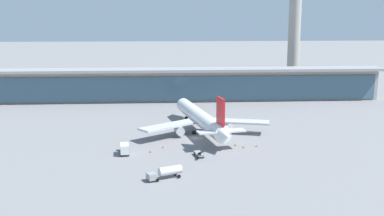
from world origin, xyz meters
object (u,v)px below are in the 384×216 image
Objects in this scene: service_truck_near_nose_grey at (166,172)px; service_truck_mid_apron_blue at (125,148)px; safety_cone_echo at (150,151)px; airliner_on_stand at (201,119)px; service_truck_under_wing_grey at (199,154)px; safety_cone_alpha at (235,145)px; safety_cone_bravo at (256,146)px; safety_cone_charlie at (163,147)px; safety_cone_delta at (243,147)px; control_tower at (295,9)px.

service_truck_mid_apron_blue is at bearing 118.42° from service_truck_near_nose_grey.
airliner_on_stand is at bearing 52.93° from safety_cone_echo.
service_truck_near_nose_grey reaches higher than service_truck_under_wing_grey.
airliner_on_stand reaches higher than service_truck_under_wing_grey.
safety_cone_alpha is 1.00× the size of safety_cone_bravo.
service_truck_near_nose_grey is at bearing -79.20° from safety_cone_echo.
safety_cone_alpha is 1.00× the size of safety_cone_charlie.
service_truck_near_nose_grey is at bearing -127.37° from safety_cone_alpha.
safety_cone_alpha is at bearing 41.36° from service_truck_under_wing_grey.
safety_cone_alpha is at bearing -61.63° from airliner_on_stand.
service_truck_mid_apron_blue is at bearing -170.54° from safety_cone_echo.
safety_cone_alpha is (32.75, 6.53, -1.37)m from service_truck_mid_apron_blue.
safety_cone_echo is at bearing -174.23° from safety_cone_delta.
control_tower is (57.25, 92.61, 37.63)m from airliner_on_stand.
service_truck_under_wing_grey is 9.91× the size of safety_cone_alpha.
safety_cone_charlie is at bearing 136.70° from service_truck_under_wing_grey.
safety_cone_charlie is at bearing -177.37° from safety_cone_alpha.
safety_cone_charlie is (10.89, 5.52, -1.37)m from service_truck_mid_apron_blue.
control_tower is 125.87m from safety_cone_bravo.
service_truck_near_nose_grey is at bearing -136.29° from safety_cone_bravo.
safety_cone_echo is (-73.81, -114.53, -42.16)m from control_tower.
airliner_on_stand reaches higher than safety_cone_alpha.
safety_cone_alpha is (11.85, 10.43, -0.49)m from service_truck_under_wing_grey.
service_truck_mid_apron_blue reaches higher than service_truck_under_wing_grey.
service_truck_under_wing_grey is 15.80m from safety_cone_alpha.
control_tower is 111.59× the size of safety_cone_delta.
airliner_on_stand is 82.17× the size of safety_cone_bravo.
airliner_on_stand is at bearing 74.55° from service_truck_near_nose_grey.
safety_cone_echo is at bearing -173.36° from safety_cone_bravo.
service_truck_under_wing_grey is at bearing -43.30° from safety_cone_charlie.
safety_cone_bravo and safety_cone_echo have the same top height.
safety_cone_bravo is at bearing -50.38° from airliner_on_stand.
service_truck_near_nose_grey reaches higher than safety_cone_bravo.
service_truck_near_nose_grey is at bearing -132.59° from safety_cone_delta.
safety_cone_echo is (7.22, 1.20, -1.37)m from service_truck_mid_apron_blue.
safety_cone_alpha is at bearing 11.27° from service_truck_mid_apron_blue.
airliner_on_stand is 27.48m from service_truck_under_wing_grey.
safety_cone_delta is (-46.31, -111.76, -42.16)m from control_tower.
service_truck_under_wing_grey is at bearing -10.59° from service_truck_mid_apron_blue.
service_truck_near_nose_grey is 158.96m from control_tower.
control_tower is 126.63m from safety_cone_alpha.
safety_cone_alpha is at bearing 127.92° from safety_cone_delta.
service_truck_near_nose_grey is 12.56× the size of safety_cone_charlie.
safety_cone_bravo is at bearing -14.96° from safety_cone_alpha.
safety_cone_bravo is 1.00× the size of safety_cone_charlie.
airliner_on_stand is at bearing 44.19° from service_truck_mid_apron_blue.
service_truck_under_wing_grey is 14.60m from safety_cone_echo.
safety_cone_charlie is at bearing 176.31° from safety_cone_delta.
service_truck_under_wing_grey is (-2.89, -27.03, -4.04)m from airliner_on_stand.
service_truck_under_wing_grey reaches higher than safety_cone_charlie.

